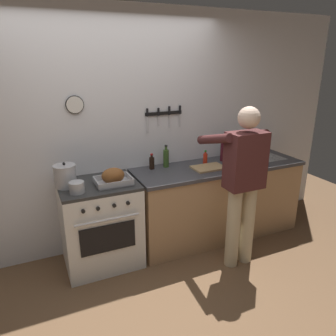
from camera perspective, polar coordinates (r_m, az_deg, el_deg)
The scene contains 13 objects.
ground_plane at distance 3.01m, azimuth -1.92°, elevation -24.83°, with size 8.00×8.00×0.00m, color brown.
wall_back at distance 3.56m, azimuth -10.56°, elevation 5.85°, with size 6.00×0.13×2.60m.
counter_block at distance 3.98m, azimuth 8.77°, elevation -5.50°, with size 2.03×0.65×0.90m.
stove at distance 3.47m, azimuth -11.78°, elevation -9.58°, with size 0.76×0.67×0.90m.
person_cook at distance 3.29m, azimuth 13.01°, elevation -1.74°, with size 0.51×0.63×1.66m.
roasting_pan at distance 3.21m, azimuth -9.63°, elevation -1.60°, with size 0.35×0.26×0.17m.
stock_pot at distance 3.24m, azimuth -17.64°, elevation -1.34°, with size 0.21×0.21×0.25m.
saucepan at distance 3.09m, azimuth -15.74°, elevation -3.29°, with size 0.14×0.14×0.11m.
cutting_board at distance 3.67m, azimuth 7.15°, elevation 0.08°, with size 0.36×0.24×0.02m, color tan.
bottle_wine_red at distance 3.94m, azimuth 9.71°, elevation 3.08°, with size 0.07×0.07×0.31m.
bottle_hot_sauce at distance 3.82m, azimuth 6.57°, elevation 1.72°, with size 0.05×0.05×0.16m.
bottle_olive_oil at distance 3.66m, azimuth -0.35°, elevation 1.80°, with size 0.06×0.06×0.26m.
bottle_soy_sauce at distance 3.61m, azimuth -2.88°, elevation 0.94°, with size 0.06×0.06×0.18m.
Camera 1 is at (-0.81, -2.02, 2.07)m, focal length 34.65 mm.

